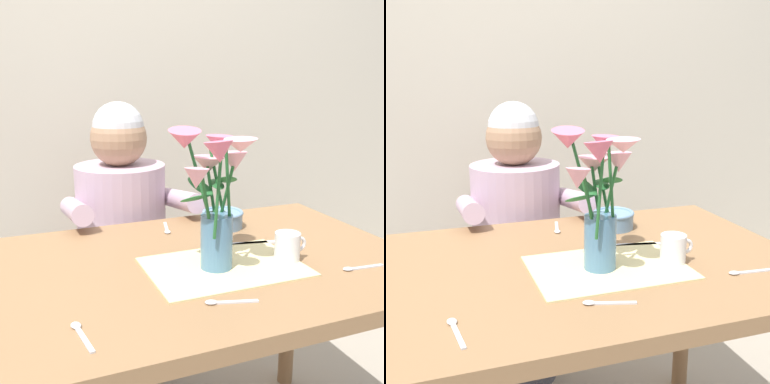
# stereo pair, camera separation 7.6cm
# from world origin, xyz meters

# --- Properties ---
(wood_panel_backdrop) EXTENTS (4.00, 0.10, 2.50)m
(wood_panel_backdrop) POSITION_xyz_m (0.00, 1.05, 1.25)
(wood_panel_backdrop) COLOR beige
(wood_panel_backdrop) RESTS_ON ground_plane
(dining_table) EXTENTS (1.20, 0.80, 0.74)m
(dining_table) POSITION_xyz_m (0.00, 0.00, 0.64)
(dining_table) COLOR olive
(dining_table) RESTS_ON ground_plane
(seated_person) EXTENTS (0.45, 0.47, 1.14)m
(seated_person) POSITION_xyz_m (-0.05, 0.62, 0.56)
(seated_person) COLOR #4C4C56
(seated_person) RESTS_ON ground_plane
(striped_placemat) EXTENTS (0.40, 0.28, 0.00)m
(striped_placemat) POSITION_xyz_m (0.05, -0.07, 0.74)
(striped_placemat) COLOR beige
(striped_placemat) RESTS_ON dining_table
(flower_vase) EXTENTS (0.22, 0.28, 0.37)m
(flower_vase) POSITION_xyz_m (0.02, -0.06, 0.96)
(flower_vase) COLOR teal
(flower_vase) RESTS_ON dining_table
(ceramic_bowl) EXTENTS (0.14, 0.14, 0.06)m
(ceramic_bowl) POSITION_xyz_m (0.19, 0.24, 0.77)
(ceramic_bowl) COLOR #6689A8
(ceramic_bowl) RESTS_ON dining_table
(dinner_knife) EXTENTS (0.19, 0.06, 0.00)m
(dinner_knife) POSITION_xyz_m (0.22, 0.06, 0.74)
(dinner_knife) COLOR silver
(dinner_knife) RESTS_ON dining_table
(ceramic_mug) EXTENTS (0.09, 0.07, 0.08)m
(ceramic_mug) POSITION_xyz_m (0.23, -0.09, 0.78)
(ceramic_mug) COLOR silver
(ceramic_mug) RESTS_ON dining_table
(spoon_0) EXTENTS (0.12, 0.03, 0.01)m
(spoon_0) POSITION_xyz_m (0.36, -0.20, 0.74)
(spoon_0) COLOR silver
(spoon_0) RESTS_ON dining_table
(spoon_1) EXTENTS (0.04, 0.12, 0.01)m
(spoon_1) POSITION_xyz_m (0.01, 0.28, 0.74)
(spoon_1) COLOR silver
(spoon_1) RESTS_ON dining_table
(spoon_2) EXTENTS (0.12, 0.05, 0.01)m
(spoon_2) POSITION_xyz_m (-0.04, -0.24, 0.74)
(spoon_2) COLOR silver
(spoon_2) RESTS_ON dining_table
(spoon_3) EXTENTS (0.03, 0.12, 0.01)m
(spoon_3) POSITION_xyz_m (-0.35, -0.25, 0.74)
(spoon_3) COLOR silver
(spoon_3) RESTS_ON dining_table
(spoon_4) EXTENTS (0.02, 0.12, 0.01)m
(spoon_4) POSITION_xyz_m (0.11, 0.09, 0.74)
(spoon_4) COLOR silver
(spoon_4) RESTS_ON dining_table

